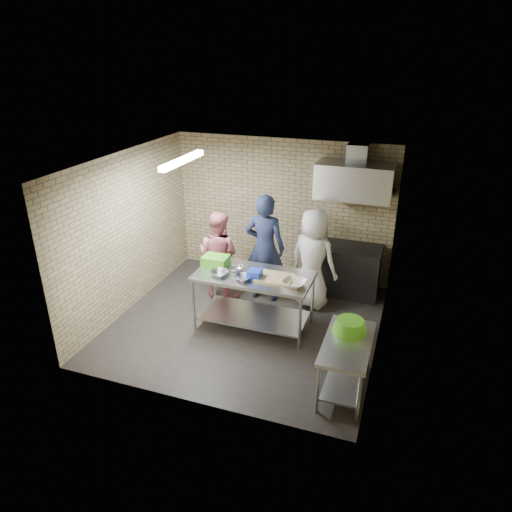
{
  "coord_description": "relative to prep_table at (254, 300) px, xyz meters",
  "views": [
    {
      "loc": [
        2.35,
        -6.23,
        4.19
      ],
      "look_at": [
        0.1,
        0.2,
        1.15
      ],
      "focal_mm": 32.91,
      "sensor_mm": 36.0,
      "label": 1
    }
  ],
  "objects": [
    {
      "name": "man_navy",
      "position": [
        -0.13,
        0.95,
        0.52
      ],
      "size": [
        0.72,
        0.49,
        1.96
      ],
      "primitive_type": "imported",
      "rotation": [
        0.0,
        0.0,
        3.17
      ],
      "color": "#141D34",
      "rests_on": "floor"
    },
    {
      "name": "range_hood",
      "position": [
        1.21,
        1.71,
        1.64
      ],
      "size": [
        1.3,
        0.6,
        0.6
      ],
      "primitive_type": "cube",
      "color": "silver",
      "rests_on": "back_wall"
    },
    {
      "name": "fluorescent_fixture",
      "position": [
        -1.14,
        0.01,
        2.18
      ],
      "size": [
        0.1,
        1.25,
        0.08
      ],
      "primitive_type": "cube",
      "color": "white",
      "rests_on": "ceiling"
    },
    {
      "name": "right_wall",
      "position": [
        1.96,
        0.01,
        0.89
      ],
      "size": [
        0.06,
        4.0,
        2.7
      ],
      "primitive_type": "cube",
      "color": "tan",
      "rests_on": "ground"
    },
    {
      "name": "mixing_bowl_c",
      "position": [
        -0.1,
        -0.22,
        0.49
      ],
      "size": [
        0.31,
        0.31,
        0.07
      ],
      "primitive_type": "imported",
      "rotation": [
        0.0,
        0.0,
        -0.19
      ],
      "color": "#ABACB2",
      "rests_on": "prep_table"
    },
    {
      "name": "side_counter",
      "position": [
        1.66,
        -1.09,
        -0.09
      ],
      "size": [
        0.6,
        1.2,
        0.75
      ],
      "primitive_type": "cube",
      "color": "silver",
      "rests_on": "floor"
    },
    {
      "name": "back_wall",
      "position": [
        -0.14,
        2.01,
        0.89
      ],
      "size": [
        4.2,
        0.06,
        2.7
      ],
      "primitive_type": "cube",
      "color": "tan",
      "rests_on": "ground"
    },
    {
      "name": "green_crate",
      "position": [
        -0.7,
        0.12,
        0.54
      ],
      "size": [
        0.41,
        0.31,
        0.16
      ],
      "primitive_type": "cube",
      "color": "green",
      "rests_on": "prep_table"
    },
    {
      "name": "ceiling",
      "position": [
        -0.14,
        0.01,
        2.24
      ],
      "size": [
        4.2,
        4.2,
        0.0
      ],
      "primitive_type": "plane",
      "rotation": [
        3.14,
        0.0,
        0.0
      ],
      "color": "black",
      "rests_on": "ground"
    },
    {
      "name": "cutting_board",
      "position": [
        0.35,
        -0.02,
        0.48
      ],
      "size": [
        0.56,
        0.43,
        0.03
      ],
      "primitive_type": "cube",
      "color": "tan",
      "rests_on": "prep_table"
    },
    {
      "name": "front_wall",
      "position": [
        -0.14,
        -1.99,
        0.89
      ],
      "size": [
        4.2,
        0.06,
        2.7
      ],
      "primitive_type": "cube",
      "color": "tan",
      "rests_on": "ground"
    },
    {
      "name": "woman_pink",
      "position": [
        -0.94,
        0.77,
        0.34
      ],
      "size": [
        0.86,
        0.72,
        1.61
      ],
      "primitive_type": "imported",
      "rotation": [
        0.0,
        0.0,
        3.0
      ],
      "color": "#CD6D77",
      "rests_on": "floor"
    },
    {
      "name": "ceramic_bowl",
      "position": [
        0.7,
        -0.15,
        0.5
      ],
      "size": [
        0.41,
        0.41,
        0.09
      ],
      "primitive_type": "imported",
      "rotation": [
        0.0,
        0.0,
        -0.19
      ],
      "color": "beige",
      "rests_on": "prep_table"
    },
    {
      "name": "mixing_bowl_b",
      "position": [
        -0.3,
        0.05,
        0.5
      ],
      "size": [
        0.26,
        0.26,
        0.07
      ],
      "primitive_type": "imported",
      "rotation": [
        0.0,
        0.0,
        -0.19
      ],
      "color": "#BABCC2",
      "rests_on": "prep_table"
    },
    {
      "name": "stove",
      "position": [
        1.21,
        1.66,
        -0.01
      ],
      "size": [
        1.2,
        0.7,
        0.9
      ],
      "primitive_type": "cube",
      "color": "black",
      "rests_on": "floor"
    },
    {
      "name": "mixing_bowl_a",
      "position": [
        -0.5,
        -0.2,
        0.5
      ],
      "size": [
        0.34,
        0.34,
        0.07
      ],
      "primitive_type": "imported",
      "rotation": [
        0.0,
        0.0,
        -0.19
      ],
      "color": "#AEB0B5",
      "rests_on": "prep_table"
    },
    {
      "name": "left_wall",
      "position": [
        -2.24,
        0.01,
        0.89
      ],
      "size": [
        0.06,
        4.0,
        2.7
      ],
      "primitive_type": "cube",
      "color": "tan",
      "rests_on": "ground"
    },
    {
      "name": "woman_white",
      "position": [
        0.72,
        1.0,
        0.42
      ],
      "size": [
        0.99,
        0.8,
        1.76
      ],
      "primitive_type": "imported",
      "rotation": [
        0.0,
        0.0,
        2.83
      ],
      "color": "silver",
      "rests_on": "floor"
    },
    {
      "name": "floor",
      "position": [
        -0.14,
        0.01,
        -0.46
      ],
      "size": [
        4.2,
        4.2,
        0.0
      ],
      "primitive_type": "plane",
      "color": "black",
      "rests_on": "ground"
    },
    {
      "name": "blue_tub",
      "position": [
        0.05,
        -0.1,
        0.53
      ],
      "size": [
        0.2,
        0.2,
        0.13
      ],
      "primitive_type": "cube",
      "color": "blue",
      "rests_on": "prep_table"
    },
    {
      "name": "bottle_red",
      "position": [
        1.26,
        1.9,
        1.57
      ],
      "size": [
        0.07,
        0.07,
        0.18
      ],
      "primitive_type": "cylinder",
      "color": "#B22619",
      "rests_on": "wall_shelf"
    },
    {
      "name": "wall_shelf",
      "position": [
        1.51,
        1.9,
        1.46
      ],
      "size": [
        0.8,
        0.2,
        0.04
      ],
      "primitive_type": "cube",
      "color": "#3F2B19",
      "rests_on": "back_wall"
    },
    {
      "name": "hood_duct",
      "position": [
        1.21,
        1.86,
        2.09
      ],
      "size": [
        0.35,
        0.3,
        0.3
      ],
      "primitive_type": "cube",
      "color": "#A5A8AD",
      "rests_on": "back_wall"
    },
    {
      "name": "prep_table",
      "position": [
        0.0,
        0.0,
        0.0
      ],
      "size": [
        1.84,
        0.92,
        0.92
      ],
      "primitive_type": "cube",
      "color": "silver",
      "rests_on": "floor"
    },
    {
      "name": "green_basin",
      "position": [
        1.64,
        -0.84,
        0.37
      ],
      "size": [
        0.46,
        0.46,
        0.17
      ],
      "primitive_type": null,
      "color": "#59C626",
      "rests_on": "side_counter"
    }
  ]
}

